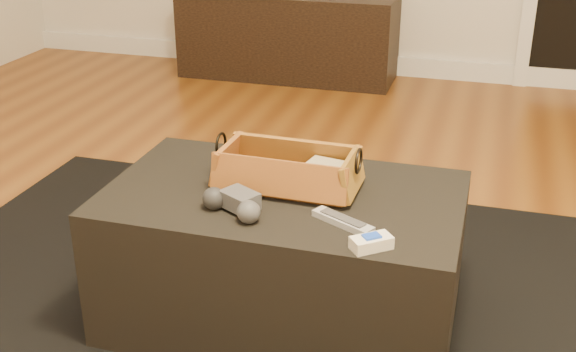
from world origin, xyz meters
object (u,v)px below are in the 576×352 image
(media_cabinet, at_px, (288,35))
(wicker_basket, at_px, (288,172))
(game_controller, at_px, (234,203))
(tv_remote, at_px, (279,180))
(cream_gadget, at_px, (371,242))
(ottoman, at_px, (283,257))
(silver_remote, at_px, (343,221))

(media_cabinet, distance_m, wicker_basket, 2.63)
(wicker_basket, distance_m, game_controller, 0.22)
(tv_remote, height_order, game_controller, game_controller)
(wicker_basket, bearing_deg, media_cabinet, 106.38)
(media_cabinet, xyz_separation_m, cream_gadget, (1.03, -2.79, 0.19))
(media_cabinet, relative_size, ottoman, 1.34)
(wicker_basket, bearing_deg, silver_remote, -41.91)
(cream_gadget, bearing_deg, tv_remote, 139.59)
(ottoman, xyz_separation_m, cream_gadget, (0.30, -0.25, 0.23))
(ottoman, bearing_deg, tv_remote, 130.20)
(silver_remote, bearing_deg, cream_gadget, -47.82)
(game_controller, relative_size, silver_remote, 1.11)
(media_cabinet, distance_m, tv_remote, 2.63)
(ottoman, xyz_separation_m, silver_remote, (0.20, -0.14, 0.22))
(media_cabinet, distance_m, cream_gadget, 2.98)
(tv_remote, relative_size, cream_gadget, 1.97)
(wicker_basket, relative_size, cream_gadget, 3.81)
(media_cabinet, height_order, tv_remote, media_cabinet)
(wicker_basket, height_order, cream_gadget, wicker_basket)
(tv_remote, xyz_separation_m, game_controller, (-0.07, -0.18, 0.01))
(wicker_basket, height_order, game_controller, wicker_basket)
(media_cabinet, height_order, silver_remote, media_cabinet)
(ottoman, xyz_separation_m, game_controller, (-0.08, -0.16, 0.24))
(media_cabinet, bearing_deg, wicker_basket, -73.62)
(media_cabinet, relative_size, silver_remote, 7.55)
(ottoman, height_order, game_controller, game_controller)
(tv_remote, bearing_deg, cream_gadget, -45.24)
(silver_remote, height_order, cream_gadget, cream_gadget)
(wicker_basket, xyz_separation_m, silver_remote, (0.20, -0.18, -0.04))
(media_cabinet, bearing_deg, silver_remote, -70.78)
(ottoman, relative_size, silver_remote, 5.65)
(ottoman, height_order, silver_remote, silver_remote)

